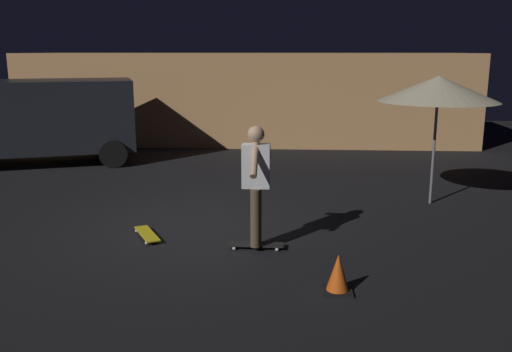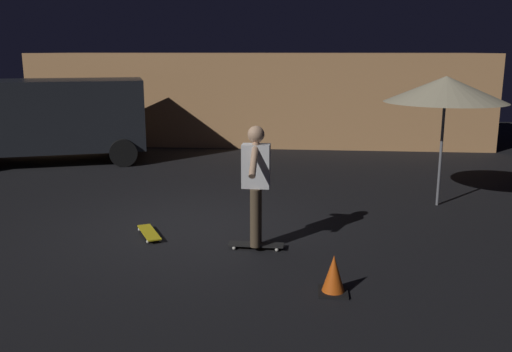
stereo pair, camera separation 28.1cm
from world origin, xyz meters
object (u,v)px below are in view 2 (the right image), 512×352
Objects in this scene: traffic_cone at (334,276)px; skateboard_ridden at (256,245)px; patio_umbrella at (446,89)px; skateboard_spare at (149,233)px; parked_van at (48,116)px; skater at (256,177)px.

skateboard_ridden is at bearing 126.71° from traffic_cone.
patio_umbrella is 5.55m from skateboard_spare.
parked_van is 9.33m from patio_umbrella.
patio_umbrella reaches higher than skateboard_ridden.
patio_umbrella reaches higher than traffic_cone.
skater is (-3.05, -2.54, -1.04)m from patio_umbrella.
patio_umbrella is 4.78m from traffic_cone.
patio_umbrella reaches higher than skater.
parked_van reaches higher than traffic_cone.
parked_van reaches higher than skater.
parked_van is 8.11m from skateboard_ridden.
patio_umbrella is 5.00× the size of traffic_cone.
traffic_cone is (1.02, -1.37, 0.16)m from skateboard_ridden.
patio_umbrella is 2.95× the size of skateboard_spare.
skateboard_ridden is 1.00× the size of skateboard_spare.
traffic_cone is at bearing -46.35° from parked_van.
patio_umbrella is at bearing 39.82° from skater.
patio_umbrella is 2.94× the size of skateboard_ridden.
skater reaches higher than skateboard_ridden.
skateboard_spare is at bearing -155.22° from patio_umbrella.
patio_umbrella is at bearing 62.62° from traffic_cone.
parked_van is 2.16× the size of patio_umbrella.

